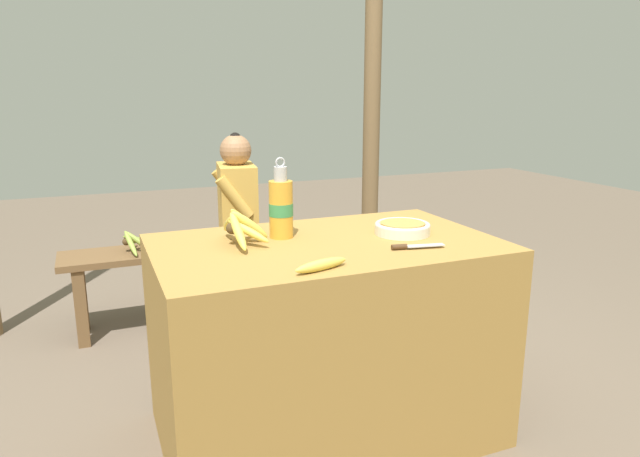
% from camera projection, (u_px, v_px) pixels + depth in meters
% --- Properties ---
extents(ground_plane, '(12.00, 12.00, 0.00)m').
position_uv_depth(ground_plane, '(326.00, 429.00, 2.28)').
color(ground_plane, brown).
extents(market_counter, '(1.25, 0.77, 0.78)m').
position_uv_depth(market_counter, '(326.00, 339.00, 2.19)').
color(market_counter, olive).
rests_on(market_counter, ground_plane).
extents(banana_bunch_ripe, '(0.17, 0.32, 0.14)m').
position_uv_depth(banana_bunch_ripe, '(241.00, 226.00, 2.05)').
color(banana_bunch_ripe, '#4C381E').
rests_on(banana_bunch_ripe, market_counter).
extents(serving_bowl, '(0.21, 0.21, 0.04)m').
position_uv_depth(serving_bowl, '(403.00, 228.00, 2.21)').
color(serving_bowl, silver).
rests_on(serving_bowl, market_counter).
extents(water_bottle, '(0.09, 0.09, 0.30)m').
position_uv_depth(water_bottle, '(281.00, 207.00, 2.14)').
color(water_bottle, gold).
rests_on(water_bottle, market_counter).
extents(loose_banana_front, '(0.20, 0.09, 0.03)m').
position_uv_depth(loose_banana_front, '(321.00, 265.00, 1.76)').
color(loose_banana_front, '#E0C64C').
rests_on(loose_banana_front, market_counter).
extents(knife, '(0.19, 0.06, 0.02)m').
position_uv_depth(knife, '(410.00, 246.00, 2.00)').
color(knife, '#BCBCC1').
rests_on(knife, market_counter).
extents(wooden_bench, '(1.59, 0.32, 0.46)m').
position_uv_depth(wooden_bench, '(207.00, 257.00, 3.30)').
color(wooden_bench, brown).
rests_on(wooden_bench, ground_plane).
extents(seated_vendor, '(0.44, 0.41, 1.09)m').
position_uv_depth(seated_vendor, '(229.00, 213.00, 3.26)').
color(seated_vendor, '#564C60').
rests_on(seated_vendor, ground_plane).
extents(banana_bunch_green, '(0.18, 0.29, 0.13)m').
position_uv_depth(banana_bunch_green, '(134.00, 241.00, 3.11)').
color(banana_bunch_green, '#4C381E').
rests_on(banana_bunch_green, wooden_bench).
extents(support_post_far, '(0.11, 0.11, 2.62)m').
position_uv_depth(support_post_far, '(372.00, 92.00, 3.71)').
color(support_post_far, brown).
rests_on(support_post_far, ground_plane).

